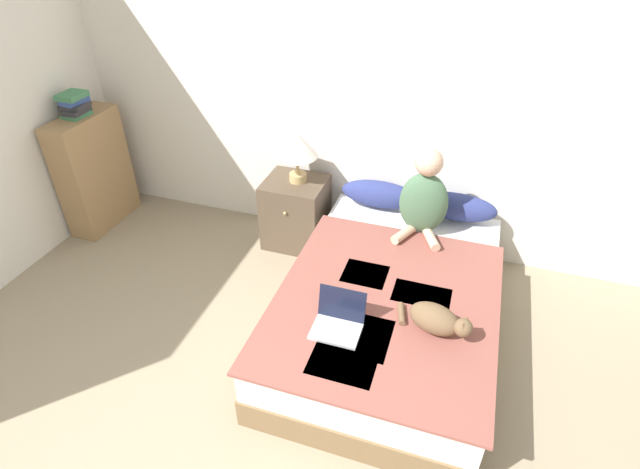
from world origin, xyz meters
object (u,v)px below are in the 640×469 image
pillow_near (380,194)px  laptop_open (338,321)px  cat_tabby (437,320)px  nightstand (296,212)px  bookshelf (94,171)px  bed (390,307)px  book_stack_top (74,104)px  person_sitting (424,198)px  table_lamp (297,146)px  pillow_far (456,207)px

pillow_near → laptop_open: bearing=-86.8°
cat_tabby → laptop_open: (-0.56, -0.15, -0.04)m
nightstand → bookshelf: size_ratio=0.58×
bed → cat_tabby: (0.33, -0.36, 0.32)m
book_stack_top → person_sitting: bearing=1.6°
bed → table_lamp: table_lamp is taller
bookshelf → book_stack_top: book_stack_top is taller
person_sitting → nightstand: bearing=171.2°
cat_tabby → book_stack_top: 3.36m
table_lamp → pillow_near: bearing=6.4°
pillow_far → person_sitting: person_sitting is taller
person_sitting → cat_tabby: bearing=-75.9°
pillow_far → cat_tabby: (0.03, -1.28, -0.02)m
bookshelf → laptop_open: bearing=-22.6°
cat_tabby → nightstand: cat_tabby is taller
book_stack_top → bookshelf: bearing=64.8°
laptop_open → pillow_near: bearing=92.7°
bed → person_sitting: 0.84m
nightstand → bookshelf: bookshelf is taller
pillow_near → bookshelf: (-2.53, -0.35, -0.04)m
pillow_near → person_sitting: size_ratio=0.93×
pillow_near → cat_tabby: pillow_near is taller
cat_tabby → laptop_open: size_ratio=1.58×
table_lamp → bookshelf: size_ratio=0.42×
pillow_near → book_stack_top: (-2.53, -0.35, 0.58)m
pillow_near → book_stack_top: book_stack_top is taller
cat_tabby → bookshelf: bookshelf is taller
bed → person_sitting: person_sitting is taller
nightstand → bed: bearing=-39.3°
bookshelf → bed: bearing=-11.4°
pillow_far → person_sitting: size_ratio=0.93×
pillow_near → book_stack_top: size_ratio=2.70×
pillow_far → laptop_open: size_ratio=2.18×
pillow_far → nightstand: (-1.31, -0.10, -0.26)m
pillow_far → book_stack_top: book_stack_top is taller
pillow_far → laptop_open: bearing=-110.2°
laptop_open → nightstand: laptop_open is taller
nightstand → book_stack_top: (-1.83, -0.25, 0.84)m
nightstand → table_lamp: table_lamp is taller
person_sitting → cat_tabby: 1.07m
pillow_near → cat_tabby: size_ratio=1.38×
bed → bookshelf: 2.91m
person_sitting → bed: bearing=-96.7°
nightstand → book_stack_top: 2.03m
pillow_near → nightstand: bearing=-172.2°
person_sitting → book_stack_top: book_stack_top is taller
pillow_near → book_stack_top: 2.62m
book_stack_top → cat_tabby: bearing=-16.4°
pillow_near → pillow_far: size_ratio=1.00×
person_sitting → cat_tabby: (0.26, -1.02, -0.20)m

